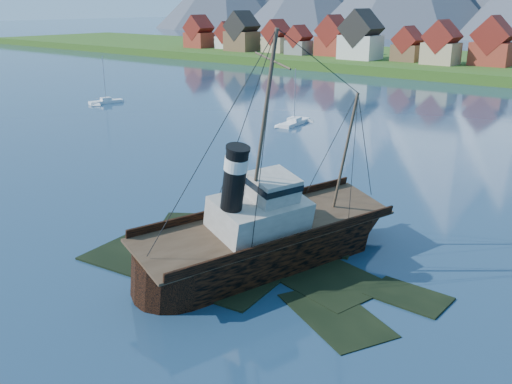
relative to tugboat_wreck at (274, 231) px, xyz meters
The scene contains 6 objects.
ground 5.32m from the tugboat_wreck, 124.03° to the right, with size 1400.00×1400.00×0.00m, color #1B344C.
shoal 3.59m from the tugboat_wreck, 115.38° to the right, with size 31.71×21.24×1.14m.
town 152.77m from the tugboat_wreck, 103.51° to the left, with size 250.96×16.69×17.30m.
tugboat_wreck is the anchor object (origin of this frame).
sailboat_a 60.45m from the tugboat_wreck, 124.18° to the left, with size 3.64×9.21×10.95m.
sailboat_b 91.50m from the tugboat_wreck, 152.86° to the left, with size 3.90×7.96×11.20m.
Camera 1 is at (31.15, -33.42, 22.02)m, focal length 40.00 mm.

